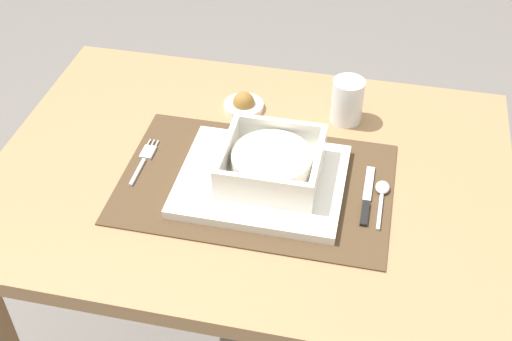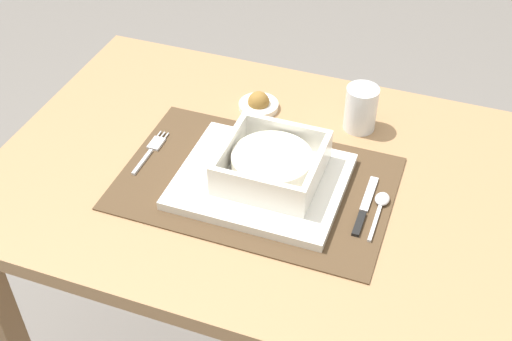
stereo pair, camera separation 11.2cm
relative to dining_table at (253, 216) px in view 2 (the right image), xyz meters
The scene contains 9 objects.
dining_table is the anchor object (origin of this frame).
placemat 0.12m from the dining_table, 62.63° to the right, with size 0.46×0.30×0.00m, color #4C3823.
serving_plate 0.14m from the dining_table, 52.61° to the right, with size 0.28×0.23×0.02m, color white.
porridge_bowl 0.17m from the dining_table, 30.26° to the right, with size 0.16×0.16×0.06m.
fork 0.23m from the dining_table, behind, with size 0.02×0.13×0.00m.
spoon 0.26m from the dining_table, ahead, with size 0.02×0.11×0.01m.
butter_knife 0.24m from the dining_table, 11.04° to the right, with size 0.01×0.14×0.01m.
drinking_glass 0.28m from the dining_table, 51.01° to the left, with size 0.06×0.06×0.09m.
condiment_saucer 0.22m from the dining_table, 106.68° to the left, with size 0.08×0.08×0.04m.
Camera 2 is at (0.31, -0.83, 1.50)m, focal length 46.90 mm.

